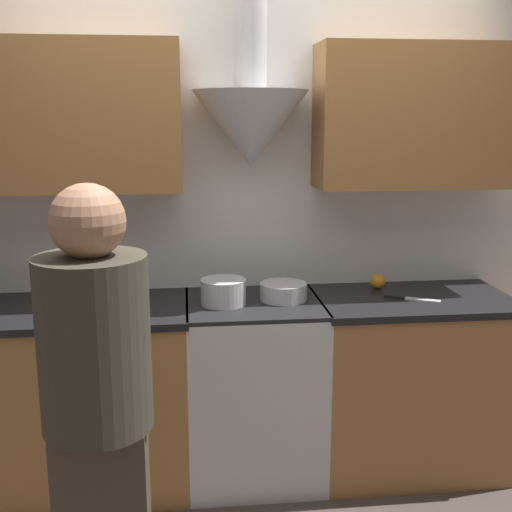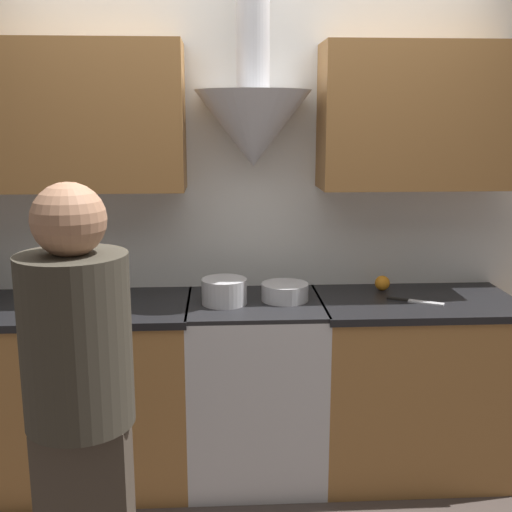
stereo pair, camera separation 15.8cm
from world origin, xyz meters
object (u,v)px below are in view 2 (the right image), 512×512
stock_pot (224,291)px  person_foreground_left (81,418)px  stove_range (255,388)px  orange_fruit (382,283)px  mixing_bowl (285,292)px

stock_pot → person_foreground_left: person_foreground_left is taller
stove_range → person_foreground_left: bearing=-116.9°
stock_pot → orange_fruit: size_ratio=2.82×
stove_range → mixing_bowl: (0.15, 0.01, 0.50)m
mixing_bowl → stove_range: bearing=-174.3°
mixing_bowl → orange_fruit: 0.55m
mixing_bowl → person_foreground_left: 1.41m
mixing_bowl → person_foreground_left: person_foreground_left is taller
stock_pot → orange_fruit: (0.82, 0.19, -0.02)m
orange_fruit → stock_pot: bearing=-166.8°
orange_fruit → stove_range: bearing=-166.0°
person_foreground_left → mixing_bowl: bearing=57.9°
stove_range → mixing_bowl: mixing_bowl is taller
mixing_bowl → person_foreground_left: size_ratio=0.14×
orange_fruit → person_foreground_left: bearing=-133.4°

